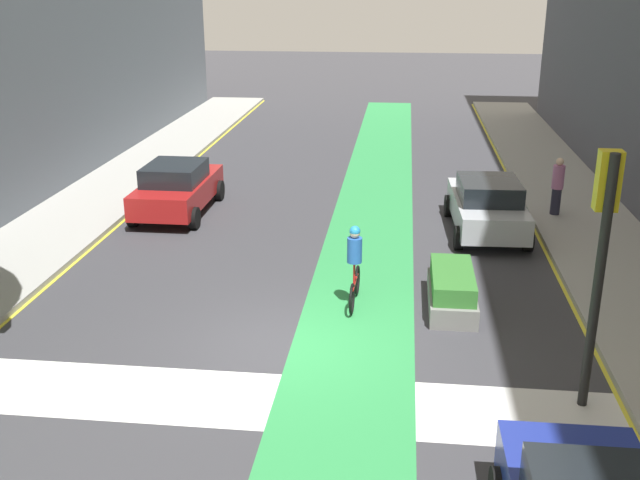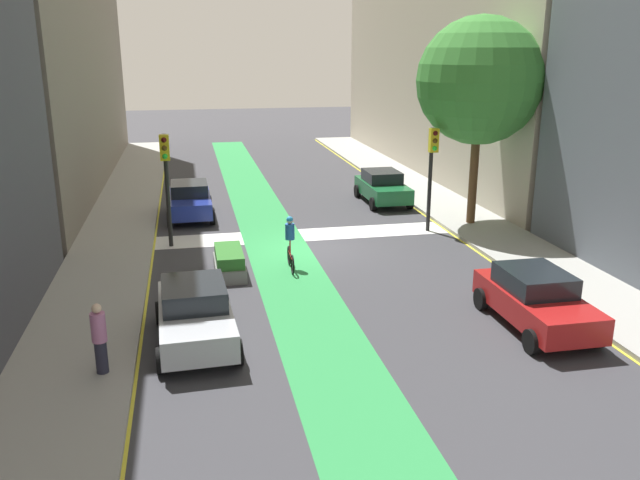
{
  "view_description": "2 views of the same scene",
  "coord_description": "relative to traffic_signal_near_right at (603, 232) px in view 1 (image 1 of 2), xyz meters",
  "views": [
    {
      "loc": [
        2.13,
        -12.84,
        6.81
      ],
      "look_at": [
        0.48,
        1.82,
        1.58
      ],
      "focal_mm": 41.79,
      "sensor_mm": 36.0,
      "label": 1
    },
    {
      "loc": [
        4.49,
        23.25,
        7.38
      ],
      "look_at": [
        0.27,
        2.61,
        1.14
      ],
      "focal_mm": 36.59,
      "sensor_mm": 36.0,
      "label": 2
    }
  ],
  "objects": [
    {
      "name": "ground_plane",
      "position": [
        -5.31,
        1.38,
        -3.03
      ],
      "size": [
        120.0,
        120.0,
        0.0
      ],
      "primitive_type": "plane",
      "color": "#38383D"
    },
    {
      "name": "bike_lane_paint",
      "position": [
        -3.99,
        1.38,
        -3.02
      ],
      "size": [
        2.4,
        60.0,
        0.01
      ],
      "primitive_type": "cube",
      "color": "#2D8C47",
      "rests_on": "ground_plane"
    },
    {
      "name": "crosswalk_band",
      "position": [
        -5.31,
        -0.62,
        -3.02
      ],
      "size": [
        12.0,
        1.8,
        0.01
      ],
      "primitive_type": "cube",
      "color": "silver",
      "rests_on": "ground_plane"
    },
    {
      "name": "curb_stripe_right",
      "position": [
        0.69,
        1.38,
        -3.02
      ],
      "size": [
        0.16,
        60.0,
        0.01
      ],
      "primitive_type": "cube",
      "color": "yellow",
      "rests_on": "ground_plane"
    },
    {
      "name": "traffic_signal_near_right",
      "position": [
        0.0,
        0.0,
        0.0
      ],
      "size": [
        0.35,
        0.52,
        4.32
      ],
      "color": "black",
      "rests_on": "ground_plane"
    },
    {
      "name": "car_red_left_far",
      "position": [
        -9.89,
        9.61,
        -2.22
      ],
      "size": [
        2.03,
        4.2,
        1.57
      ],
      "color": "#A51919",
      "rests_on": "ground_plane"
    },
    {
      "name": "car_silver_right_far",
      "position": [
        -0.77,
        8.77,
        -2.22
      ],
      "size": [
        2.16,
        4.27,
        1.57
      ],
      "color": "#B2B7BF",
      "rests_on": "ground_plane"
    },
    {
      "name": "cyclist_in_lane",
      "position": [
        -4.1,
        3.45,
        -2.06
      ],
      "size": [
        0.32,
        1.73,
        1.86
      ],
      "color": "black",
      "rests_on": "ground_plane"
    },
    {
      "name": "pedestrian_sidewalk_right_a",
      "position": [
        1.39,
        10.3,
        -2.01
      ],
      "size": [
        0.34,
        0.34,
        1.7
      ],
      "color": "#262638",
      "rests_on": "sidewalk_right"
    },
    {
      "name": "median_planter",
      "position": [
        -1.99,
        3.59,
        -2.62
      ],
      "size": [
        0.99,
        2.37,
        0.85
      ],
      "color": "slate",
      "rests_on": "ground_plane"
    }
  ]
}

